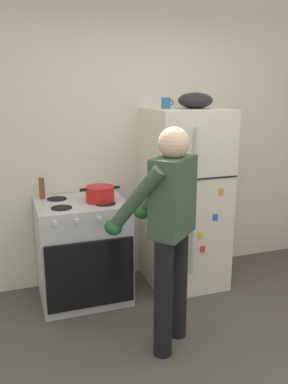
% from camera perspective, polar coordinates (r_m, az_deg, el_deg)
% --- Properties ---
extents(kitchen_wall_back, '(6.00, 0.10, 2.70)m').
position_cam_1_polar(kitchen_wall_back, '(3.93, -1.49, 7.27)').
color(kitchen_wall_back, silver).
rests_on(kitchen_wall_back, ground).
extents(refrigerator, '(0.68, 0.72, 1.66)m').
position_cam_1_polar(refrigerator, '(3.82, 5.71, -0.98)').
color(refrigerator, silver).
rests_on(refrigerator, ground).
extents(stove_range, '(0.76, 0.67, 0.90)m').
position_cam_1_polar(stove_range, '(3.65, -8.58, -8.17)').
color(stove_range, silver).
rests_on(stove_range, ground).
extents(person_cook, '(0.65, 0.68, 1.60)m').
position_cam_1_polar(person_cook, '(2.80, 3.40, -4.11)').
color(person_cook, black).
rests_on(person_cook, ground).
extents(red_pot, '(0.34, 0.24, 0.13)m').
position_cam_1_polar(red_pot, '(3.48, -6.19, -0.21)').
color(red_pot, red).
rests_on(red_pot, stove_range).
extents(coffee_mug, '(0.11, 0.08, 0.10)m').
position_cam_1_polar(coffee_mug, '(3.66, 3.14, 12.36)').
color(coffee_mug, '#2D6093').
rests_on(coffee_mug, refrigerator).
extents(pepper_mill, '(0.05, 0.05, 0.18)m').
position_cam_1_polar(pepper_mill, '(3.65, -14.16, 0.54)').
color(pepper_mill, brown).
rests_on(pepper_mill, stove_range).
extents(mixing_bowl, '(0.31, 0.31, 0.14)m').
position_cam_1_polar(mixing_bowl, '(3.71, 7.21, 12.64)').
color(mixing_bowl, black).
rests_on(mixing_bowl, refrigerator).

